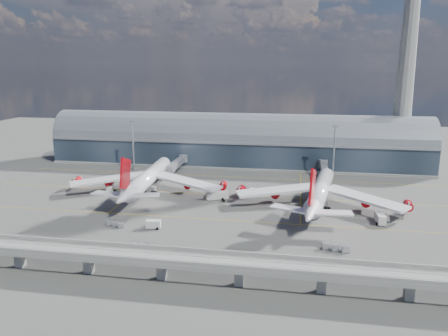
% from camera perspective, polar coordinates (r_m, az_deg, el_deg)
% --- Properties ---
extents(ground, '(500.00, 500.00, 0.00)m').
position_cam_1_polar(ground, '(165.60, -2.29, -5.45)').
color(ground, '#474744').
rests_on(ground, ground).
extents(taxi_lines, '(200.00, 80.12, 0.01)m').
position_cam_1_polar(taxi_lines, '(186.22, -0.87, -3.27)').
color(taxi_lines, gold).
rests_on(taxi_lines, ground).
extents(terminal, '(200.00, 30.00, 28.00)m').
position_cam_1_polar(terminal, '(237.25, 1.62, 3.21)').
color(terminal, '#212B37').
rests_on(terminal, ground).
extents(control_tower, '(19.00, 19.00, 103.00)m').
position_cam_1_polar(control_tower, '(241.72, 22.72, 11.99)').
color(control_tower, gray).
rests_on(control_tower, ground).
extents(guideway, '(220.00, 8.50, 7.20)m').
position_cam_1_polar(guideway, '(114.31, -8.19, -11.73)').
color(guideway, gray).
rests_on(guideway, ground).
extents(floodlight_mast_left, '(3.00, 0.70, 25.70)m').
position_cam_1_polar(floodlight_mast_left, '(227.63, -11.80, 3.07)').
color(floodlight_mast_left, gray).
rests_on(floodlight_mast_left, ground).
extents(floodlight_mast_right, '(3.00, 0.70, 25.70)m').
position_cam_1_polar(floodlight_mast_right, '(212.59, 14.19, 2.21)').
color(floodlight_mast_right, gray).
rests_on(floodlight_mast_right, ground).
extents(airliner_left, '(67.96, 71.40, 21.76)m').
position_cam_1_polar(airliner_left, '(187.78, -10.02, -1.37)').
color(airliner_left, white).
rests_on(airliner_left, ground).
extents(airliner_right, '(66.68, 69.75, 22.16)m').
position_cam_1_polar(airliner_right, '(170.19, 12.38, -3.20)').
color(airliner_right, white).
rests_on(airliner_right, ground).
extents(jet_bridge_left, '(4.40, 28.00, 7.25)m').
position_cam_1_polar(jet_bridge_left, '(219.98, -6.07, 0.67)').
color(jet_bridge_left, gray).
rests_on(jet_bridge_left, ground).
extents(jet_bridge_right, '(4.40, 32.00, 7.25)m').
position_cam_1_polar(jet_bridge_right, '(210.34, 12.96, -0.19)').
color(jet_bridge_right, gray).
rests_on(jet_bridge_right, ground).
extents(service_truck_0, '(3.57, 6.63, 2.61)m').
position_cam_1_polar(service_truck_0, '(192.84, -14.67, -2.71)').
color(service_truck_0, beige).
rests_on(service_truck_0, ground).
extents(service_truck_1, '(5.17, 3.00, 2.84)m').
position_cam_1_polar(service_truck_1, '(148.71, -9.21, -7.28)').
color(service_truck_1, beige).
rests_on(service_truck_1, ground).
extents(service_truck_2, '(9.21, 5.92, 3.24)m').
position_cam_1_polar(service_truck_2, '(176.82, -0.90, -3.62)').
color(service_truck_2, beige).
rests_on(service_truck_2, ground).
extents(service_truck_3, '(3.22, 7.03, 3.32)m').
position_cam_1_polar(service_truck_3, '(160.72, 19.71, -6.22)').
color(service_truck_3, beige).
rests_on(service_truck_3, ground).
extents(service_truck_4, '(3.47, 5.26, 2.80)m').
position_cam_1_polar(service_truck_4, '(182.56, 3.56, -3.18)').
color(service_truck_4, beige).
rests_on(service_truck_4, ground).
extents(service_truck_5, '(6.32, 4.34, 2.85)m').
position_cam_1_polar(service_truck_5, '(189.44, -9.71, -2.72)').
color(service_truck_5, beige).
rests_on(service_truck_5, ground).
extents(cargo_train_0, '(7.24, 3.22, 1.59)m').
position_cam_1_polar(cargo_train_0, '(153.12, -13.99, -7.14)').
color(cargo_train_0, gray).
rests_on(cargo_train_0, ground).
extents(cargo_train_1, '(7.09, 3.25, 1.56)m').
position_cam_1_polar(cargo_train_1, '(134.09, -10.54, -10.00)').
color(cargo_train_1, gray).
rests_on(cargo_train_1, ground).
extents(cargo_train_2, '(8.45, 3.67, 1.85)m').
position_cam_1_polar(cargo_train_2, '(134.50, 14.34, -10.05)').
color(cargo_train_2, gray).
rests_on(cargo_train_2, ground).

